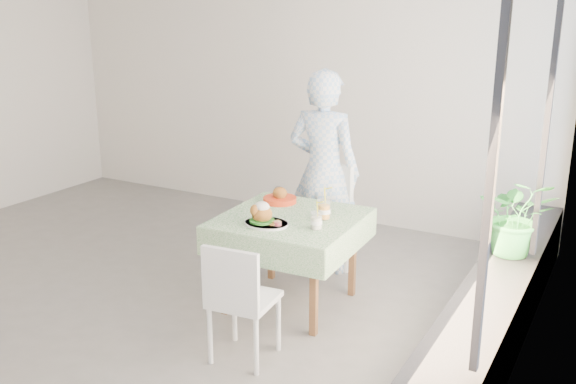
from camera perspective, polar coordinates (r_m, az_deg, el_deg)
The scene contains 14 objects.
floor at distance 5.71m, azimuth -12.33°, elevation -8.16°, with size 6.00×6.00×0.00m, color #62605D.
wall_back at distance 7.32m, azimuth 0.05°, elevation 9.01°, with size 6.00×0.02×2.80m, color white.
wall_right at distance 3.99m, azimuth 20.81°, elevation 1.83°, with size 0.02×5.00×2.80m, color white.
window_pane at distance 3.95m, azimuth 20.74°, elevation 5.40°, with size 0.01×4.80×2.18m, color #D1E0F9.
window_ledge at distance 4.43m, azimuth 16.69°, elevation -12.38°, with size 0.40×4.80×0.50m, color black.
cafe_table at distance 5.09m, azimuth 0.22°, elevation -5.22°, with size 1.08×1.08×0.74m.
chair_far at distance 5.77m, azimuth 2.57°, elevation -4.22°, with size 0.60×0.60×0.99m.
chair_near at distance 4.42m, azimuth -3.97°, elevation -11.53°, with size 0.44×0.44×0.85m.
diner at distance 5.67m, azimuth 3.17°, elevation 1.79°, with size 0.66×0.43×1.82m, color #8DB6E2.
main_dish at distance 4.80m, azimuth -2.14°, elevation -2.26°, with size 0.35×0.35×0.18m.
juice_cup_orange at distance 4.93m, azimuth 3.22°, elevation -1.60°, with size 0.11×0.11×0.30m.
juice_cup_lemonade at distance 4.71m, azimuth 2.54°, elevation -2.61°, with size 0.09×0.09×0.25m.
second_dish at distance 5.34m, azimuth -0.73°, elevation -0.53°, with size 0.28×0.28×0.13m.
potted_plant at distance 5.10m, azimuth 19.67°, elevation -2.02°, with size 0.55×0.48×0.61m, color #297B37.
Camera 1 is at (3.52, -3.85, 2.32)m, focal length 40.00 mm.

